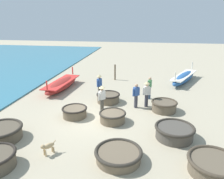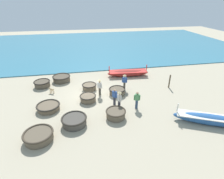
{
  "view_description": "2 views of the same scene",
  "coord_description": "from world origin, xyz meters",
  "px_view_note": "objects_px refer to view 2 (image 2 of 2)",
  "views": [
    {
      "loc": [
        2.85,
        -10.93,
        5.47
      ],
      "look_at": [
        0.64,
        2.67,
        0.89
      ],
      "focal_mm": 35.0,
      "sensor_mm": 36.0,
      "label": 1
    },
    {
      "loc": [
        14.86,
        -0.64,
        8.25
      ],
      "look_at": [
        1.01,
        1.99,
        0.88
      ],
      "focal_mm": 28.0,
      "sensor_mm": 36.0,
      "label": 2
    }
  ],
  "objects_px": {
    "coracle_far_right": "(48,107)",
    "mooring_post_shoreline": "(169,81)",
    "long_boat_ochre_hull": "(211,119)",
    "coracle_weathered": "(42,84)",
    "coracle_center": "(88,98)",
    "fisherman_by_coracle": "(100,86)",
    "coracle_front_left": "(62,78)",
    "coracle_upturned": "(117,91)",
    "coracle_beside_post": "(39,136)",
    "coracle_nearest": "(74,121)",
    "fisherman_hauling": "(119,99)",
    "long_boat_red_hull": "(128,73)",
    "fisherman_crouching": "(125,81)",
    "coracle_tilted": "(89,87)",
    "fisherman_standing_right": "(137,100)",
    "coracle_far_left": "(116,114)",
    "dog": "(51,90)",
    "fisherman_standing_left": "(115,97)"
  },
  "relations": [
    {
      "from": "coracle_nearest",
      "to": "fisherman_by_coracle",
      "type": "bearing_deg",
      "value": 149.12
    },
    {
      "from": "coracle_far_left",
      "to": "coracle_tilted",
      "type": "bearing_deg",
      "value": -161.98
    },
    {
      "from": "coracle_far_right",
      "to": "fisherman_hauling",
      "type": "distance_m",
      "value": 5.93
    },
    {
      "from": "coracle_beside_post",
      "to": "fisherman_crouching",
      "type": "bearing_deg",
      "value": 129.0
    },
    {
      "from": "coracle_front_left",
      "to": "fisherman_standing_right",
      "type": "distance_m",
      "value": 9.46
    },
    {
      "from": "long_boat_ochre_hull",
      "to": "coracle_weathered",
      "type": "bearing_deg",
      "value": -123.76
    },
    {
      "from": "coracle_front_left",
      "to": "fisherman_hauling",
      "type": "height_order",
      "value": "fisherman_hauling"
    },
    {
      "from": "coracle_center",
      "to": "fisherman_standing_left",
      "type": "xyz_separation_m",
      "value": [
        1.14,
        2.2,
        0.52
      ]
    },
    {
      "from": "fisherman_by_coracle",
      "to": "fisherman_crouching",
      "type": "relative_size",
      "value": 1.0
    },
    {
      "from": "coracle_center",
      "to": "coracle_far_left",
      "type": "bearing_deg",
      "value": 34.18
    },
    {
      "from": "coracle_center",
      "to": "long_boat_ochre_hull",
      "type": "bearing_deg",
      "value": 60.03
    },
    {
      "from": "fisherman_by_coracle",
      "to": "fisherman_hauling",
      "type": "xyz_separation_m",
      "value": [
        2.62,
        1.29,
        0.0
      ]
    },
    {
      "from": "coracle_far_right",
      "to": "coracle_upturned",
      "type": "bearing_deg",
      "value": 103.8
    },
    {
      "from": "coracle_tilted",
      "to": "coracle_far_right",
      "type": "height_order",
      "value": "coracle_tilted"
    },
    {
      "from": "fisherman_crouching",
      "to": "fisherman_standing_right",
      "type": "height_order",
      "value": "fisherman_crouching"
    },
    {
      "from": "coracle_center",
      "to": "long_boat_ochre_hull",
      "type": "height_order",
      "value": "long_boat_ochre_hull"
    },
    {
      "from": "coracle_beside_post",
      "to": "coracle_far_left",
      "type": "bearing_deg",
      "value": 104.9
    },
    {
      "from": "long_boat_red_hull",
      "to": "fisherman_hauling",
      "type": "bearing_deg",
      "value": -21.17
    },
    {
      "from": "coracle_weathered",
      "to": "fisherman_crouching",
      "type": "distance_m",
      "value": 8.61
    },
    {
      "from": "coracle_tilted",
      "to": "fisherman_by_coracle",
      "type": "distance_m",
      "value": 1.8
    },
    {
      "from": "coracle_center",
      "to": "mooring_post_shoreline",
      "type": "distance_m",
      "value": 8.5
    },
    {
      "from": "fisherman_by_coracle",
      "to": "long_boat_red_hull",
      "type": "bearing_deg",
      "value": 136.39
    },
    {
      "from": "dog",
      "to": "mooring_post_shoreline",
      "type": "height_order",
      "value": "mooring_post_shoreline"
    },
    {
      "from": "long_boat_red_hull",
      "to": "fisherman_crouching",
      "type": "height_order",
      "value": "fisherman_crouching"
    },
    {
      "from": "fisherman_by_coracle",
      "to": "fisherman_standing_left",
      "type": "bearing_deg",
      "value": 27.44
    },
    {
      "from": "fisherman_crouching",
      "to": "coracle_far_left",
      "type": "bearing_deg",
      "value": -22.25
    },
    {
      "from": "coracle_front_left",
      "to": "long_boat_ochre_hull",
      "type": "bearing_deg",
      "value": 48.85
    },
    {
      "from": "coracle_upturned",
      "to": "fisherman_standing_right",
      "type": "height_order",
      "value": "fisherman_standing_right"
    },
    {
      "from": "coracle_far_right",
      "to": "coracle_far_left",
      "type": "bearing_deg",
      "value": 68.31
    },
    {
      "from": "long_boat_ochre_hull",
      "to": "long_boat_red_hull",
      "type": "height_order",
      "value": "long_boat_ochre_hull"
    },
    {
      "from": "coracle_far_right",
      "to": "mooring_post_shoreline",
      "type": "height_order",
      "value": "mooring_post_shoreline"
    },
    {
      "from": "mooring_post_shoreline",
      "to": "long_boat_ochre_hull",
      "type": "bearing_deg",
      "value": 2.06
    },
    {
      "from": "coracle_weathered",
      "to": "long_boat_ochre_hull",
      "type": "bearing_deg",
      "value": 56.24
    },
    {
      "from": "coracle_weathered",
      "to": "coracle_beside_post",
      "type": "bearing_deg",
      "value": 7.24
    },
    {
      "from": "fisherman_hauling",
      "to": "long_boat_ochre_hull",
      "type": "bearing_deg",
      "value": 62.66
    },
    {
      "from": "coracle_beside_post",
      "to": "long_boat_red_hull",
      "type": "height_order",
      "value": "long_boat_red_hull"
    },
    {
      "from": "mooring_post_shoreline",
      "to": "coracle_tilted",
      "type": "bearing_deg",
      "value": -97.9
    },
    {
      "from": "coracle_center",
      "to": "fisherman_by_coracle",
      "type": "height_order",
      "value": "fisherman_by_coracle"
    },
    {
      "from": "coracle_front_left",
      "to": "coracle_far_right",
      "type": "distance_m",
      "value": 5.67
    },
    {
      "from": "coracle_upturned",
      "to": "coracle_weathered",
      "type": "relative_size",
      "value": 0.96
    },
    {
      "from": "fisherman_standing_right",
      "to": "mooring_post_shoreline",
      "type": "height_order",
      "value": "fisherman_standing_right"
    },
    {
      "from": "coracle_weathered",
      "to": "long_boat_ochre_hull",
      "type": "xyz_separation_m",
      "value": [
        8.8,
        13.16,
        0.06
      ]
    },
    {
      "from": "coracle_center",
      "to": "coracle_weathered",
      "type": "height_order",
      "value": "coracle_weathered"
    },
    {
      "from": "coracle_weathered",
      "to": "fisherman_hauling",
      "type": "height_order",
      "value": "fisherman_hauling"
    },
    {
      "from": "coracle_upturned",
      "to": "coracle_beside_post",
      "type": "bearing_deg",
      "value": -51.33
    },
    {
      "from": "coracle_nearest",
      "to": "mooring_post_shoreline",
      "type": "relative_size",
      "value": 1.32
    },
    {
      "from": "coracle_tilted",
      "to": "coracle_center",
      "type": "xyz_separation_m",
      "value": [
        2.25,
        -0.29,
        0.0
      ]
    },
    {
      "from": "coracle_center",
      "to": "mooring_post_shoreline",
      "type": "xyz_separation_m",
      "value": [
        -1.12,
        8.42,
        0.4
      ]
    },
    {
      "from": "coracle_front_left",
      "to": "mooring_post_shoreline",
      "type": "xyz_separation_m",
      "value": [
        3.73,
        11.03,
        0.36
      ]
    },
    {
      "from": "coracle_tilted",
      "to": "long_boat_ochre_hull",
      "type": "xyz_separation_m",
      "value": [
        7.23,
        8.35,
        0.09
      ]
    }
  ]
}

